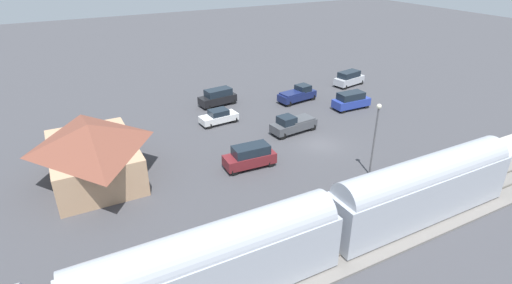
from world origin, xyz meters
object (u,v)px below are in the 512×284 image
Objects in this scene: pickup_charcoal at (293,124)px; suv_silver at (349,78)px; pedestrian_on_platform at (457,153)px; passenger_train at (213,262)px; suv_black at (218,97)px; suv_maroon at (250,156)px; sedan_white at (219,117)px; light_pole_near_platform at (376,131)px; suv_blue at (351,100)px; station_building at (93,151)px; pickup_navy at (298,94)px.

suv_silver reaches higher than pickup_charcoal.
passenger_train is at bearing 98.96° from pedestrian_on_platform.
pickup_charcoal is (-11.98, -4.04, -0.12)m from suv_black.
pickup_charcoal is at bearing -59.00° from suv_maroon.
pedestrian_on_platform is 0.34× the size of suv_black.
sedan_white is at bearing 157.78° from suv_black.
sedan_white is at bearing 23.62° from light_pole_near_platform.
light_pole_near_platform reaches higher than passenger_train.
pickup_charcoal is 1.21× the size of sedan_white.
light_pole_near_platform reaches higher than pedestrian_on_platform.
passenger_train is 29.22× the size of pedestrian_on_platform.
suv_maroon is 1.08× the size of sedan_white.
passenger_train is 34.62m from suv_blue.
light_pole_near_platform reaches higher than suv_black.
station_building is 2.41× the size of sedan_white.
suv_silver is (10.32, -37.78, -1.61)m from station_building.
pickup_navy is 0.81× the size of light_pole_near_platform.
pickup_navy is at bearing 39.79° from suv_blue.
pickup_charcoal is at bearing 121.81° from suv_silver.
passenger_train is 7.21× the size of light_pole_near_platform.
passenger_train reaches higher than suv_black.
pedestrian_on_platform is at bearing -117.15° from suv_maroon.
pickup_navy is at bearing -36.43° from pickup_charcoal.
suv_black is at bearing -22.22° from sedan_white.
suv_maroon is 1.01× the size of suv_blue.
sedan_white is at bearing -23.81° from passenger_train.
passenger_train is at bearing 129.98° from suv_silver.
pickup_navy is at bearing -41.46° from passenger_train.
pedestrian_on_platform is (4.22, -26.76, -1.58)m from passenger_train.
station_building reaches higher than suv_black.
pickup_navy is at bearing 101.39° from suv_silver.
station_building is at bearing 12.55° from passenger_train.
suv_black is at bearing 12.94° from light_pole_near_platform.
station_building is 1.61× the size of light_pole_near_platform.
suv_blue is at bearing -68.11° from suv_maroon.
station_building reaches higher than sedan_white.
pickup_charcoal is 1.07× the size of suv_silver.
light_pole_near_platform is at bearing 144.35° from suv_silver.
passenger_train is at bearing 156.19° from sedan_white.
suv_blue is at bearing -75.71° from pickup_charcoal.
pickup_navy is 10.86m from suv_silver.
pickup_navy is 10.22m from pickup_charcoal.
suv_blue is at bearing -85.18° from station_building.
suv_black is 6.14m from sedan_white.
suv_blue reaches higher than pickup_charcoal.
passenger_train is 8.97× the size of pickup_charcoal.
suv_black is (9.26, 14.69, 0.00)m from suv_blue.
passenger_train is 10.00× the size of suv_maroon.
suv_silver is (15.09, -24.58, 0.00)m from suv_maroon.
sedan_white is 0.67× the size of light_pole_near_platform.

